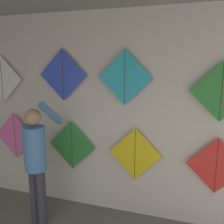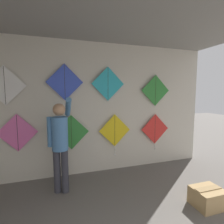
# 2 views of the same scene
# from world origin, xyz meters

# --- Properties ---
(back_panel) EXTENTS (5.55, 0.06, 2.80)m
(back_panel) POSITION_xyz_m (0.00, 3.73, 1.40)
(back_panel) COLOR beige
(back_panel) RESTS_ON ground
(shopkeeper) EXTENTS (0.41, 0.54, 1.67)m
(shopkeeper) POSITION_xyz_m (-0.64, 3.09, 0.94)
(shopkeeper) COLOR #383842
(shopkeeper) RESTS_ON ground
(cardboard_box) EXTENTS (0.45, 0.38, 0.29)m
(cardboard_box) POSITION_xyz_m (1.50, 1.99, 0.14)
(cardboard_box) COLOR tan
(cardboard_box) RESTS_ON ground
(kite_0) EXTENTS (0.72, 0.01, 0.72)m
(kite_0) POSITION_xyz_m (-1.40, 3.64, 1.00)
(kite_0) COLOR pink
(kite_1) EXTENTS (0.72, 0.01, 0.72)m
(kite_1) POSITION_xyz_m (-0.40, 3.64, 0.94)
(kite_1) COLOR #338C38
(kite_2) EXTENTS (0.72, 0.04, 0.93)m
(kite_2) POSITION_xyz_m (0.54, 3.64, 0.89)
(kite_2) COLOR yellow
(kite_3) EXTENTS (0.72, 0.04, 0.86)m
(kite_3) POSITION_xyz_m (1.56, 3.64, 0.86)
(kite_3) COLOR red
(kite_4) EXTENTS (0.72, 0.01, 0.72)m
(kite_4) POSITION_xyz_m (-1.56, 3.64, 1.88)
(kite_4) COLOR white
(kite_5) EXTENTS (0.72, 0.01, 0.72)m
(kite_5) POSITION_xyz_m (-0.51, 3.64, 1.96)
(kite_5) COLOR blue
(kite_6) EXTENTS (0.72, 0.01, 0.72)m
(kite_6) POSITION_xyz_m (0.38, 3.64, 1.94)
(kite_6) COLOR #28B2C6
(kite_7) EXTENTS (0.72, 0.01, 0.72)m
(kite_7) POSITION_xyz_m (1.54, 3.64, 1.80)
(kite_7) COLOR #338C38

